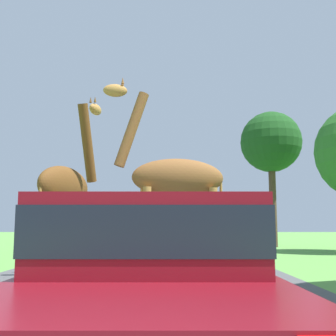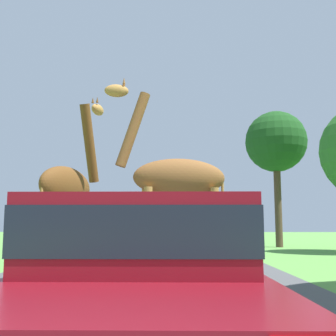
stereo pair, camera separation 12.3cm
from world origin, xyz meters
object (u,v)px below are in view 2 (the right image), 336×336
car_queue_right (128,235)px  car_queue_left (163,242)px  car_lead_maroon (144,281)px  car_verge_right (203,235)px  car_far_ahead (97,237)px  giraffe_near_road (176,184)px  giraffe_companion (69,189)px  tree_far_right (276,143)px

car_queue_right → car_queue_left: 9.90m
car_lead_maroon → car_verge_right: size_ratio=1.11×
car_queue_left → car_queue_right: bearing=103.7°
car_lead_maroon → car_far_ahead: size_ratio=1.17×
giraffe_near_road → car_verge_right: bearing=-16.1°
giraffe_near_road → car_verge_right: (1.38, 11.17, -1.44)m
car_far_ahead → car_queue_right: bearing=79.4°
giraffe_companion → car_verge_right: 11.75m
giraffe_companion → car_queue_right: 15.49m
car_lead_maroon → car_queue_right: car_lead_maroon is taller
car_lead_maroon → car_far_ahead: (-3.44, 16.43, -0.06)m
car_queue_right → giraffe_companion: bearing=-88.9°
car_lead_maroon → tree_far_right: (6.52, 21.73, 5.52)m
giraffe_near_road → car_queue_right: size_ratio=1.10×
giraffe_near_road → car_far_ahead: (-3.74, 10.57, -1.50)m
giraffe_companion → car_queue_left: size_ratio=1.00×
giraffe_near_road → car_queue_left: (-0.45, 5.96, -1.57)m
car_far_ahead → giraffe_companion: bearing=-83.3°
giraffe_near_road → car_far_ahead: bearing=10.4°
car_queue_left → car_far_ahead: (-3.29, 4.61, 0.07)m
car_lead_maroon → tree_far_right: size_ratio=0.55×
giraffe_near_road → car_verge_right: size_ratio=1.15×
car_far_ahead → car_verge_right: car_verge_right is taller
car_lead_maroon → car_verge_right: 17.11m
car_lead_maroon → giraffe_near_road: bearing=87.1°
car_far_ahead → tree_far_right: tree_far_right is taller
car_verge_right → car_queue_left: bearing=-109.3°
car_queue_left → tree_far_right: (6.68, 9.91, 5.64)m
car_queue_left → car_verge_right: car_verge_right is taller
car_queue_right → car_far_ahead: bearing=-100.6°
giraffe_companion → car_lead_maroon: giraffe_companion is taller
giraffe_companion → car_queue_left: (2.06, 5.80, -1.46)m
tree_far_right → giraffe_companion: bearing=-119.1°
car_queue_left → car_far_ahead: size_ratio=1.22×
giraffe_near_road → giraffe_companion: giraffe_companion is taller
giraffe_near_road → car_lead_maroon: (-0.29, -5.86, -1.44)m
car_queue_right → car_verge_right: size_ratio=1.04×
car_queue_right → car_verge_right: 6.07m
car_far_ahead → car_verge_right: (5.11, 0.61, 0.06)m
giraffe_near_road → tree_far_right: (6.23, 15.87, 4.08)m
car_lead_maroon → car_far_ahead: car_lead_maroon is taller
car_far_ahead → car_verge_right: 5.15m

